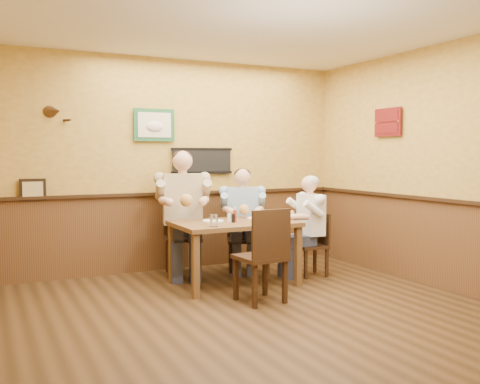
# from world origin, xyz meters

# --- Properties ---
(room) EXTENTS (5.02, 5.03, 2.81)m
(room) POSITION_xyz_m (0.13, 0.17, 1.69)
(room) COLOR #311F0E
(room) RESTS_ON ground
(dining_table) EXTENTS (1.40, 0.90, 0.75)m
(dining_table) POSITION_xyz_m (0.42, 1.33, 0.66)
(dining_table) COLOR brown
(dining_table) RESTS_ON ground
(chair_back_left) EXTENTS (0.56, 0.56, 1.00)m
(chair_back_left) POSITION_xyz_m (0.04, 2.08, 0.50)
(chair_back_left) COLOR #321E10
(chair_back_left) RESTS_ON ground
(chair_back_right) EXTENTS (0.52, 0.52, 0.85)m
(chair_back_right) POSITION_xyz_m (0.85, 1.99, 0.43)
(chair_back_right) COLOR #321E10
(chair_back_right) RESTS_ON ground
(chair_right_end) EXTENTS (0.39, 0.39, 0.80)m
(chair_right_end) POSITION_xyz_m (1.48, 1.33, 0.40)
(chair_right_end) COLOR #321E10
(chair_right_end) RESTS_ON ground
(chair_near_side) EXTENTS (0.49, 0.49, 0.99)m
(chair_near_side) POSITION_xyz_m (0.34, 0.54, 0.49)
(chair_near_side) COLOR #321E10
(chair_near_side) RESTS_ON ground
(diner_tan_shirt) EXTENTS (0.80, 0.80, 1.42)m
(diner_tan_shirt) POSITION_xyz_m (0.04, 2.08, 0.71)
(diner_tan_shirt) COLOR #CDB68D
(diner_tan_shirt) RESTS_ON ground
(diner_blue_polo) EXTENTS (0.74, 0.74, 1.22)m
(diner_blue_polo) POSITION_xyz_m (0.85, 1.99, 0.61)
(diner_blue_polo) COLOR #82A2C3
(diner_blue_polo) RESTS_ON ground
(diner_white_elder) EXTENTS (0.56, 0.56, 1.14)m
(diner_white_elder) POSITION_xyz_m (1.48, 1.33, 0.57)
(diner_white_elder) COLOR white
(diner_white_elder) RESTS_ON ground
(water_glass_left) EXTENTS (0.12, 0.12, 0.13)m
(water_glass_left) POSITION_xyz_m (0.02, 1.02, 0.82)
(water_glass_left) COLOR white
(water_glass_left) RESTS_ON dining_table
(water_glass_mid) EXTENTS (0.09, 0.09, 0.12)m
(water_glass_mid) POSITION_xyz_m (0.62, 1.00, 0.81)
(water_glass_mid) COLOR silver
(water_glass_mid) RESTS_ON dining_table
(cola_tumbler) EXTENTS (0.10, 0.10, 0.11)m
(cola_tumbler) POSITION_xyz_m (0.80, 1.11, 0.80)
(cola_tumbler) COLOR black
(cola_tumbler) RESTS_ON dining_table
(hot_sauce_bottle) EXTENTS (0.05, 0.05, 0.16)m
(hot_sauce_bottle) POSITION_xyz_m (0.40, 1.27, 0.83)
(hot_sauce_bottle) COLOR #B42F13
(hot_sauce_bottle) RESTS_ON dining_table
(salt_shaker) EXTENTS (0.04, 0.04, 0.10)m
(salt_shaker) POSITION_xyz_m (0.34, 1.30, 0.80)
(salt_shaker) COLOR white
(salt_shaker) RESTS_ON dining_table
(pepper_shaker) EXTENTS (0.05, 0.05, 0.10)m
(pepper_shaker) POSITION_xyz_m (0.37, 1.26, 0.80)
(pepper_shaker) COLOR black
(pepper_shaker) RESTS_ON dining_table
(plate_far_left) EXTENTS (0.25, 0.25, 0.02)m
(plate_far_left) POSITION_xyz_m (0.19, 1.43, 0.76)
(plate_far_left) COLOR white
(plate_far_left) RESTS_ON dining_table
(plate_far_right) EXTENTS (0.31, 0.31, 0.02)m
(plate_far_right) POSITION_xyz_m (0.78, 1.44, 0.76)
(plate_far_right) COLOR white
(plate_far_right) RESTS_ON dining_table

